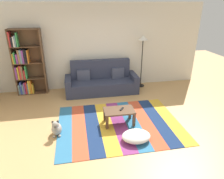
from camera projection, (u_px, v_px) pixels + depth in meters
name	position (u px, v px, depth m)	size (l,w,h in m)	color
ground_plane	(116.00, 125.00, 4.77)	(14.00, 14.00, 0.00)	tan
back_wall	(100.00, 47.00, 6.53)	(6.80, 0.10, 2.70)	silver
rug	(119.00, 124.00, 4.81)	(2.87, 2.16, 0.01)	teal
couch	(102.00, 82.00, 6.45)	(2.26, 0.80, 1.00)	#2D3347
bookshelf	(25.00, 65.00, 6.09)	(0.90, 0.28, 2.00)	brown
coffee_table	(119.00, 113.00, 4.72)	(0.71, 0.44, 0.36)	#513826
pouf	(136.00, 136.00, 4.20)	(0.61, 0.48, 0.19)	white
dog	(56.00, 128.00, 4.37)	(0.22, 0.35, 0.40)	#9E998E
standing_lamp	(143.00, 44.00, 6.45)	(0.32, 0.32, 1.72)	black
tv_remote	(122.00, 109.00, 4.71)	(0.04, 0.15, 0.02)	black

